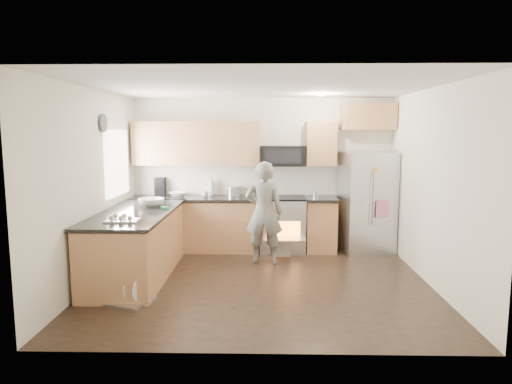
{
  "coord_description": "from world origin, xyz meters",
  "views": [
    {
      "loc": [
        0.06,
        -5.96,
        2.03
      ],
      "look_at": [
        -0.08,
        0.5,
        1.17
      ],
      "focal_mm": 32.0,
      "sensor_mm": 36.0,
      "label": 1
    }
  ],
  "objects_px": {
    "dish_rack": "(127,295)",
    "stove_range": "(282,212)",
    "refrigerator": "(367,202)",
    "person": "(264,213)"
  },
  "relations": [
    {
      "from": "refrigerator",
      "to": "dish_rack",
      "type": "xyz_separation_m",
      "value": [
        -3.37,
        -2.42,
        -0.75
      ]
    },
    {
      "from": "stove_range",
      "to": "refrigerator",
      "type": "distance_m",
      "value": 1.43
    },
    {
      "from": "dish_rack",
      "to": "stove_range",
      "type": "bearing_deg",
      "value": 51.38
    },
    {
      "from": "refrigerator",
      "to": "dish_rack",
      "type": "height_order",
      "value": "refrigerator"
    },
    {
      "from": "dish_rack",
      "to": "refrigerator",
      "type": "bearing_deg",
      "value": 35.63
    },
    {
      "from": "refrigerator",
      "to": "person",
      "type": "bearing_deg",
      "value": -167.35
    },
    {
      "from": "refrigerator",
      "to": "dish_rack",
      "type": "relative_size",
      "value": 2.54
    },
    {
      "from": "stove_range",
      "to": "dish_rack",
      "type": "bearing_deg",
      "value": -128.62
    },
    {
      "from": "stove_range",
      "to": "refrigerator",
      "type": "height_order",
      "value": "stove_range"
    },
    {
      "from": "person",
      "to": "dish_rack",
      "type": "height_order",
      "value": "person"
    }
  ]
}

